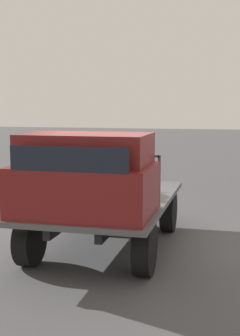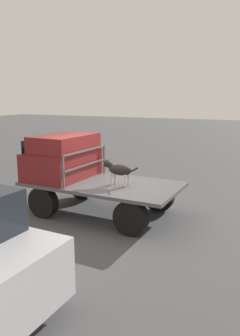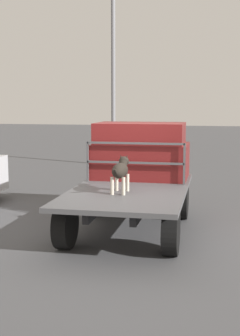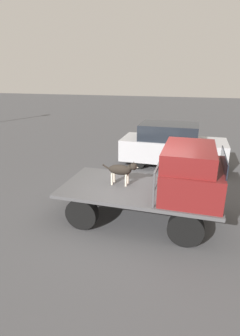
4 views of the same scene
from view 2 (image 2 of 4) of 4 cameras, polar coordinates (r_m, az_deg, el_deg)
The scene contains 5 objects.
ground_plane at distance 8.50m, azimuth -3.00°, elevation -7.95°, with size 80.00×80.00×0.00m, color #474749.
flatbed_truck at distance 8.31m, azimuth -3.05°, elevation -4.01°, with size 3.87×2.06×0.84m.
truck_cab at distance 8.78m, azimuth -9.87°, elevation 1.84°, with size 1.33×1.94×1.14m.
truck_headboard at distance 8.38m, azimuth -6.01°, elevation 1.41°, with size 0.04×1.94×0.79m.
dog at distance 7.86m, azimuth -0.39°, elevation -0.28°, with size 0.95×0.26×0.64m.
Camera 2 is at (-4.02, 6.90, 2.90)m, focal length 35.00 mm.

